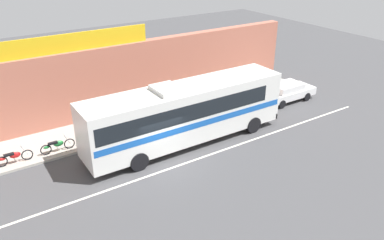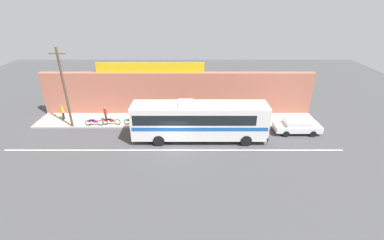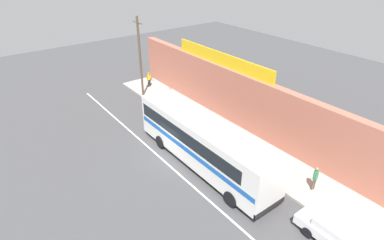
{
  "view_description": "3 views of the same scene",
  "coord_description": "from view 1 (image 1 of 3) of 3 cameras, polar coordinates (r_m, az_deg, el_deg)",
  "views": [
    {
      "loc": [
        -8.25,
        -15.72,
        11.17
      ],
      "look_at": [
        2.82,
        1.34,
        1.27
      ],
      "focal_mm": 35.48,
      "sensor_mm": 36.0,
      "label": 1
    },
    {
      "loc": [
        1.63,
        -20.95,
        12.51
      ],
      "look_at": [
        1.65,
        1.92,
        1.66
      ],
      "focal_mm": 24.92,
      "sensor_mm": 36.0,
      "label": 2
    },
    {
      "loc": [
        16.34,
        -10.41,
        13.7
      ],
      "look_at": [
        -0.49,
        2.35,
        2.06
      ],
      "focal_mm": 29.26,
      "sensor_mm": 36.0,
      "label": 3
    }
  ],
  "objects": [
    {
      "name": "parked_car",
      "position": [
        29.14,
        14.05,
        4.17
      ],
      "size": [
        4.47,
        1.84,
        1.37
      ],
      "color": "silver",
      "rests_on": "ground_plane"
    },
    {
      "name": "ground_plane",
      "position": [
        20.98,
        -4.51,
        -6.31
      ],
      "size": [
        70.0,
        70.0,
        0.0
      ],
      "primitive_type": "plane",
      "color": "#444447"
    },
    {
      "name": "motorcycle_black",
      "position": [
        23.09,
        -14.57,
        -2.3
      ],
      "size": [
        1.86,
        0.56,
        0.94
      ],
      "color": "black",
      "rests_on": "sidewalk_slab"
    },
    {
      "name": "motorcycle_red",
      "position": [
        22.44,
        -25.25,
        -5.0
      ],
      "size": [
        1.91,
        0.56,
        0.94
      ],
      "color": "black",
      "rests_on": "sidewalk_slab"
    },
    {
      "name": "motorcycle_blue",
      "position": [
        22.7,
        -19.64,
        -3.56
      ],
      "size": [
        1.93,
        0.56,
        0.94
      ],
      "color": "black",
      "rests_on": "sidewalk_slab"
    },
    {
      "name": "intercity_bus",
      "position": [
        21.86,
        -1.06,
        1.34
      ],
      "size": [
        12.35,
        2.67,
        3.78
      ],
      "color": "silver",
      "rests_on": "ground_plane"
    },
    {
      "name": "storefront_billboard",
      "position": [
        24.39,
        -19.67,
        10.66
      ],
      "size": [
        11.7,
        0.12,
        1.1
      ],
      "primitive_type": "cube",
      "color": "gold",
      "rests_on": "storefront_facade"
    },
    {
      "name": "storefront_facade",
      "position": [
        26.02,
        -12.59,
        5.62
      ],
      "size": [
        30.0,
        0.7,
        4.8
      ],
      "primitive_type": "cube",
      "color": "#B26651",
      "rests_on": "ground_plane"
    },
    {
      "name": "road_center_stripe",
      "position": [
        20.38,
        -3.42,
        -7.32
      ],
      "size": [
        30.0,
        0.14,
        0.01
      ],
      "primitive_type": "cube",
      "color": "silver",
      "rests_on": "ground_plane"
    },
    {
      "name": "sidewalk_slab",
      "position": [
        25.08,
        -10.27,
        -0.77
      ],
      "size": [
        30.0,
        3.6,
        0.14
      ],
      "primitive_type": "cube",
      "color": "#A8A399",
      "rests_on": "ground_plane"
    },
    {
      "name": "pedestrian_far_right",
      "position": [
        28.65,
        5.87,
        5.33
      ],
      "size": [
        0.3,
        0.48,
        1.72
      ],
      "color": "brown",
      "rests_on": "sidewalk_slab"
    }
  ]
}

